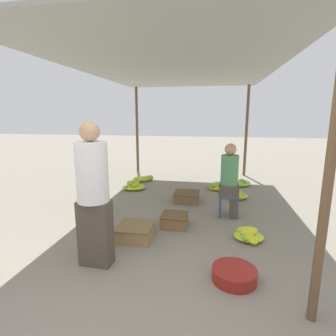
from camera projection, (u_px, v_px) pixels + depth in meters
name	position (u px, v px, depth m)	size (l,w,h in m)	color
ground_plane	(123.00, 319.00, 2.32)	(40.00, 40.00, 0.00)	gray
canopy_post_front_right	(329.00, 176.00, 2.07)	(0.08, 0.08, 2.61)	brown
canopy_post_back_left	(137.00, 130.00, 8.16)	(0.08, 0.08, 2.61)	brown
canopy_post_back_right	(246.00, 131.00, 7.60)	(0.08, 0.08, 2.61)	brown
canopy_tarp	(176.00, 68.00, 4.85)	(3.69, 6.13, 0.04)	#9EA399
vendor_foreground	(93.00, 193.00, 3.02)	(0.39, 0.38, 1.71)	#4C4238
stool	(228.00, 199.00, 4.63)	(0.34, 0.34, 0.40)	#384C84
vendor_seated	(230.00, 179.00, 4.56)	(0.35, 0.35, 1.30)	#4C4238
basin_black	(234.00, 274.00, 2.86)	(0.49, 0.49, 0.14)	maroon
banana_pile_left_0	(134.00, 186.00, 6.38)	(0.57, 0.50, 0.22)	#81B835
banana_pile_left_1	(144.00, 179.00, 7.17)	(0.58, 0.56, 0.15)	#91BE32
banana_pile_left_2	(95.00, 212.00, 4.65)	(0.59, 0.51, 0.23)	#A2C52F
banana_pile_right_0	(235.00, 195.00, 5.68)	(0.52, 0.56, 0.18)	#BFD12A
banana_pile_right_1	(239.00, 183.00, 6.74)	(0.60, 0.59, 0.19)	#9FC430
banana_pile_right_2	(248.00, 235.00, 3.78)	(0.43, 0.50, 0.19)	yellow
banana_pile_right_3	(217.00, 187.00, 6.32)	(0.57, 0.42, 0.20)	#8BBC33
crate_near	(187.00, 197.00, 5.49)	(0.51, 0.51, 0.19)	brown
crate_mid	(135.00, 232.00, 3.82)	(0.52, 0.52, 0.21)	#9E7A4C
crate_far	(175.00, 220.00, 4.25)	(0.42, 0.42, 0.20)	brown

